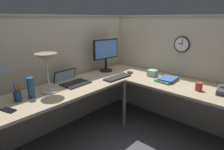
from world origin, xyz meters
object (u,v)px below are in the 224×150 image
(book_stack, at_px, (167,80))
(tissue_box, at_px, (153,73))
(coffee_mug, at_px, (199,87))
(wall_clock, at_px, (182,44))
(computer_mouse, at_px, (130,72))
(cell_phone, at_px, (8,110))
(keyboard, at_px, (118,77))
(monitor, at_px, (106,53))
(thermos_flask, at_px, (31,88))
(laptop, at_px, (71,81))
(desk_lamp_dome, at_px, (46,61))
(pen_cup, at_px, (18,96))

(book_stack, distance_m, tissue_box, 0.27)
(coffee_mug, distance_m, wall_clock, 0.71)
(computer_mouse, relative_size, cell_phone, 0.72)
(keyboard, xyz_separation_m, wall_clock, (0.69, -0.58, 0.44))
(keyboard, relative_size, coffee_mug, 4.48)
(book_stack, relative_size, wall_clock, 1.36)
(monitor, bearing_deg, computer_mouse, -67.41)
(thermos_flask, distance_m, tissue_box, 1.63)
(laptop, relative_size, desk_lamp_dome, 0.89)
(desk_lamp_dome, bearing_deg, tissue_box, -22.31)
(pen_cup, xyz_separation_m, wall_clock, (1.94, -0.84, 0.40))
(cell_phone, bearing_deg, keyboard, -21.40)
(cell_phone, relative_size, thermos_flask, 0.65)
(monitor, xyz_separation_m, coffee_mug, (0.12, -1.38, -0.25))
(pen_cup, height_order, tissue_box, pen_cup)
(computer_mouse, bearing_deg, pen_cup, 171.33)
(tissue_box, height_order, wall_clock, wall_clock)
(cell_phone, height_order, wall_clock, wall_clock)
(laptop, bearing_deg, wall_clock, -36.20)
(keyboard, distance_m, wall_clock, 1.01)
(laptop, distance_m, wall_clock, 1.60)
(book_stack, relative_size, coffee_mug, 3.12)
(thermos_flask, height_order, wall_clock, wall_clock)
(pen_cup, bearing_deg, coffee_mug, -39.28)
(keyboard, bearing_deg, laptop, 151.19)
(monitor, bearing_deg, coffee_mug, -84.89)
(pen_cup, height_order, wall_clock, wall_clock)
(monitor, relative_size, book_stack, 1.67)
(desk_lamp_dome, relative_size, cell_phone, 3.09)
(coffee_mug, bearing_deg, pen_cup, 140.72)
(keyboard, xyz_separation_m, computer_mouse, (0.31, 0.02, 0.01))
(desk_lamp_dome, bearing_deg, keyboard, -14.49)
(keyboard, xyz_separation_m, tissue_box, (0.42, -0.31, 0.03))
(book_stack, height_order, tissue_box, tissue_box)
(laptop, bearing_deg, book_stack, -44.96)
(monitor, xyz_separation_m, computer_mouse, (0.15, -0.36, -0.28))
(monitor, height_order, pen_cup, monitor)
(pen_cup, bearing_deg, thermos_flask, -8.83)
(computer_mouse, bearing_deg, desk_lamp_dome, 169.95)
(computer_mouse, distance_m, thermos_flask, 1.44)
(book_stack, bearing_deg, keyboard, 121.76)
(monitor, height_order, tissue_box, monitor)
(keyboard, bearing_deg, cell_phone, 177.84)
(book_stack, bearing_deg, coffee_mug, -99.53)
(coffee_mug, relative_size, wall_clock, 0.44)
(book_stack, bearing_deg, tissue_box, 77.05)
(book_stack, bearing_deg, monitor, 101.54)
(monitor, relative_size, computer_mouse, 4.81)
(pen_cup, distance_m, cell_phone, 0.22)
(computer_mouse, height_order, book_stack, book_stack)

